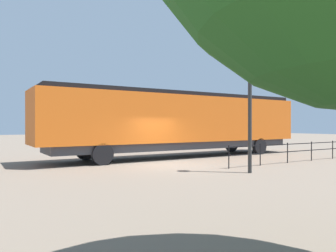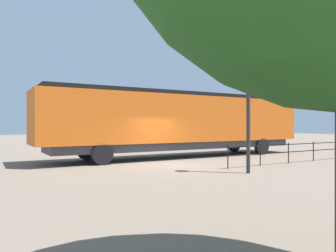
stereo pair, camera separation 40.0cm
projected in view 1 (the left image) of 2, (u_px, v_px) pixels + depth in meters
ground_plane at (170, 165)px, 15.92m from camera, size 120.00×120.00×0.00m
locomotive at (187, 121)px, 20.24m from camera, size 3.04×17.57×4.02m
lamp_post at (250, 45)px, 13.29m from camera, size 0.58×0.58×7.33m
platform_fence at (300, 149)px, 17.34m from camera, size 0.05×10.43×1.08m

